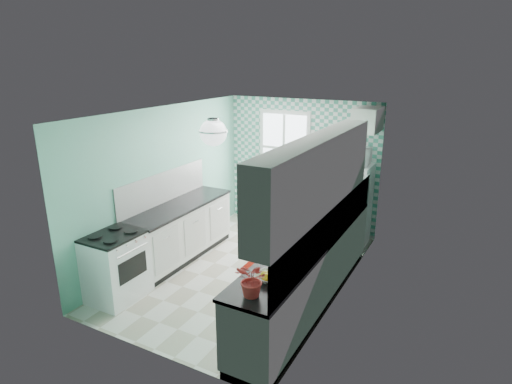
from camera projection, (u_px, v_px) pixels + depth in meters
The scene contains 26 objects.
floor at pixel (246, 272), 6.75m from camera, with size 3.00×4.40×0.02m, color silver.
ceiling at pixel (244, 111), 6.00m from camera, with size 3.00×4.40×0.02m, color white.
wall_back at pixel (302, 165), 8.23m from camera, with size 3.00×0.02×2.50m, color #71C1A6.
wall_front at pixel (142, 253), 4.52m from camera, with size 3.00×0.02×2.50m, color #71C1A6.
wall_left at pixel (166, 183), 7.05m from camera, with size 0.02×4.40×2.50m, color #71C1A6.
wall_right at pixel (344, 212), 5.70m from camera, with size 0.02×4.40×2.50m, color #71C1A6.
accent_wall at pixel (301, 165), 8.22m from camera, with size 3.00×0.01×2.50m, color teal.
window at pixel (284, 148), 8.26m from camera, with size 1.04×0.05×1.44m.
backsplash_right at pixel (332, 226), 5.39m from camera, with size 0.02×3.60×0.51m, color white.
backsplash_left at pixel (164, 187), 7.00m from camera, with size 0.02×2.15×0.51m, color white.
upper_cabinets_right at pixel (318, 174), 5.07m from camera, with size 0.33×3.20×0.90m, color silver.
upper_cabinet_fridge at pixel (368, 119), 7.03m from camera, with size 0.40×0.74×0.40m, color silver.
ceiling_light at pixel (213, 132), 5.38m from camera, with size 0.34×0.34×0.35m.
base_cabinets_right at pixel (309, 274), 5.74m from camera, with size 0.60×3.60×0.90m, color white.
countertop_right at pixel (309, 241), 5.61m from camera, with size 0.63×3.60×0.04m, color black.
base_cabinets_left at pixel (180, 232), 7.09m from camera, with size 0.60×2.15×0.90m, color white.
countertop_left at pixel (180, 206), 6.94m from camera, with size 0.63×2.15×0.04m, color black.
fridge at pixel (350, 205), 7.54m from camera, with size 0.64×0.64×1.47m.
stove at pixel (116, 266), 5.89m from camera, with size 0.62×0.77×0.93m.
sink at pixel (330, 221), 6.27m from camera, with size 0.51×0.42×0.53m.
rug at pixel (271, 263), 7.00m from camera, with size 0.68×0.98×0.02m, color maroon.
dish_towel at pixel (307, 247), 6.48m from camera, with size 0.02×0.25×0.38m, color #64B5AB.
fruit_bowl at pixel (269, 278), 4.57m from camera, with size 0.29×0.29×0.07m, color white.
potted_plant at pixel (253, 280), 4.22m from camera, with size 0.33×0.29×0.37m, color #A91716.
soap_bottle at pixel (339, 210), 6.45m from camera, with size 0.08×0.08×0.17m, color #96A8AC.
microwave at pixel (354, 156), 7.27m from camera, with size 0.55×0.37×0.31m, color silver.
Camera 1 is at (3.00, -5.27, 3.22)m, focal length 30.00 mm.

